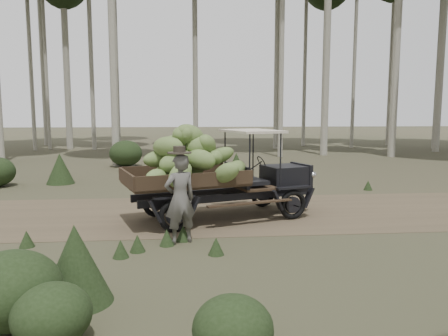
# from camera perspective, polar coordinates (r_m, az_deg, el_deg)

# --- Properties ---
(ground) EXTENTS (120.00, 120.00, 0.00)m
(ground) POSITION_cam_1_polar(r_m,az_deg,el_deg) (10.62, 9.84, -5.65)
(ground) COLOR #473D2B
(ground) RESTS_ON ground
(dirt_track) EXTENTS (70.00, 4.00, 0.01)m
(dirt_track) POSITION_cam_1_polar(r_m,az_deg,el_deg) (10.62, 9.84, -5.63)
(dirt_track) COLOR brown
(dirt_track) RESTS_ON ground
(banana_truck) EXTENTS (4.48, 2.84, 2.20)m
(banana_truck) POSITION_cam_1_polar(r_m,az_deg,el_deg) (9.34, -2.81, 0.62)
(banana_truck) COLOR black
(banana_truck) RESTS_ON ground
(farmer) EXTENTS (0.70, 0.61, 1.77)m
(farmer) POSITION_cam_1_polar(r_m,az_deg,el_deg) (7.90, -5.78, -3.88)
(farmer) COLOR #52504B
(farmer) RESTS_ON ground
(undergrowth) EXTENTS (23.95, 23.75, 1.37)m
(undergrowth) POSITION_cam_1_polar(r_m,az_deg,el_deg) (9.78, -2.58, -3.75)
(undergrowth) COLOR #233319
(undergrowth) RESTS_ON ground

